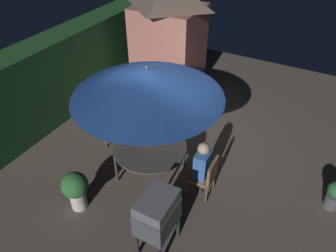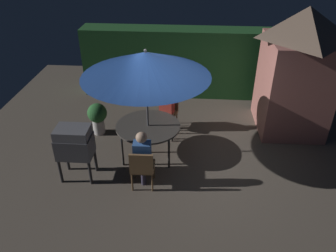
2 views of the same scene
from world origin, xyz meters
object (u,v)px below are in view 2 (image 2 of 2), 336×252
at_px(chair_near_shed, 168,109).
at_px(person_in_blue, 142,153).
at_px(chair_far_side, 142,167).
at_px(garden_shed, 296,71).
at_px(potted_plant_by_grill, 98,116).
at_px(patio_umbrella, 146,64).
at_px(patio_table, 148,127).
at_px(bbq_grill, 74,143).
at_px(person_in_red, 167,102).

bearing_deg(chair_near_shed, person_in_blue, -98.27).
bearing_deg(chair_far_side, garden_shed, 37.87).
bearing_deg(potted_plant_by_grill, patio_umbrella, -28.83).
distance_m(patio_table, chair_far_side, 1.20).
relative_size(patio_umbrella, chair_far_side, 2.97).
bearing_deg(person_in_blue, chair_near_shed, 81.73).
xyz_separation_m(garden_shed, bbq_grill, (-4.81, -2.43, -0.71)).
xyz_separation_m(potted_plant_by_grill, person_in_blue, (1.40, -1.86, 0.29)).
distance_m(patio_umbrella, bbq_grill, 2.13).
bearing_deg(patio_table, patio_umbrella, -51.34).
relative_size(patio_table, person_in_blue, 1.15).
bearing_deg(person_in_red, patio_table, -107.02).
bearing_deg(patio_umbrella, person_in_red, 72.98).
xyz_separation_m(chair_near_shed, person_in_red, (-0.03, -0.08, 0.26)).
bearing_deg(garden_shed, person_in_blue, -143.06).
bearing_deg(person_in_blue, patio_umbrella, 91.52).
height_order(patio_table, potted_plant_by_grill, potted_plant_by_grill).
relative_size(person_in_red, person_in_blue, 1.00).
distance_m(potted_plant_by_grill, person_in_blue, 2.34).
relative_size(chair_near_shed, person_in_blue, 0.71).
relative_size(garden_shed, chair_near_shed, 3.40).
distance_m(potted_plant_by_grill, person_in_red, 1.77).
xyz_separation_m(patio_umbrella, person_in_red, (0.33, 1.09, -1.40)).
xyz_separation_m(chair_far_side, person_in_blue, (-0.00, 0.09, 0.26)).
xyz_separation_m(patio_umbrella, bbq_grill, (-1.36, -0.95, -1.34)).
height_order(chair_near_shed, person_in_blue, person_in_blue).
bearing_deg(bbq_grill, chair_near_shed, 51.12).
distance_m(patio_table, person_in_blue, 1.10).
height_order(patio_table, bbq_grill, bbq_grill).
relative_size(chair_near_shed, potted_plant_by_grill, 1.09).
distance_m(garden_shed, patio_table, 3.85).
height_order(bbq_grill, person_in_blue, person_in_blue).
distance_m(chair_near_shed, person_in_blue, 2.31).
bearing_deg(patio_umbrella, garden_shed, 23.12).
relative_size(patio_umbrella, potted_plant_by_grill, 3.25).
relative_size(chair_near_shed, chair_far_side, 1.00).
distance_m(bbq_grill, chair_far_side, 1.45).
height_order(person_in_red, person_in_blue, same).
xyz_separation_m(garden_shed, chair_far_side, (-3.42, -2.66, -1.04)).
xyz_separation_m(garden_shed, potted_plant_by_grill, (-4.82, -0.72, -1.07)).
distance_m(bbq_grill, potted_plant_by_grill, 1.75).
bearing_deg(person_in_red, chair_far_side, -97.59).
relative_size(patio_umbrella, chair_near_shed, 2.97).
bearing_deg(patio_table, chair_far_side, -88.48).
relative_size(bbq_grill, chair_far_side, 1.33).
distance_m(patio_umbrella, person_in_blue, 1.78).
height_order(patio_umbrella, chair_near_shed, patio_umbrella).
height_order(chair_near_shed, potted_plant_by_grill, chair_near_shed).
relative_size(bbq_grill, person_in_red, 0.95).
distance_m(chair_far_side, potted_plant_by_grill, 2.40).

